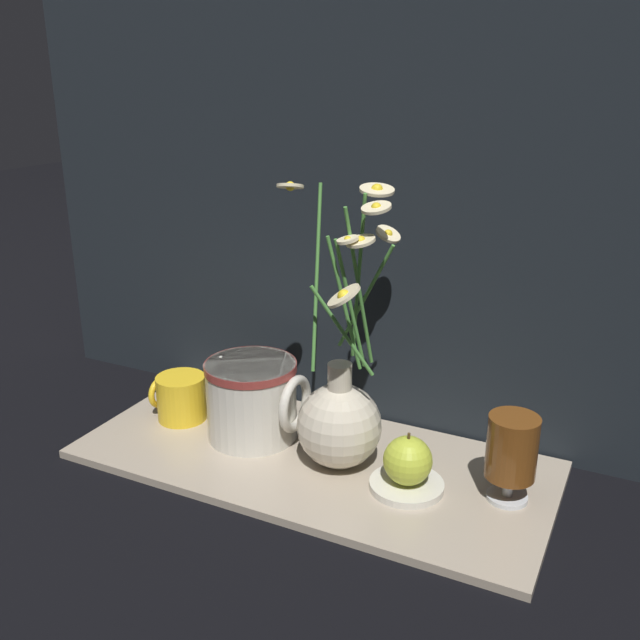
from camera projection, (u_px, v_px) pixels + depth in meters
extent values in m
plane|color=black|center=(312.00, 463.00, 1.06)|extent=(6.00, 6.00, 0.00)
cube|color=tan|center=(312.00, 460.00, 1.06)|extent=(0.70, 0.31, 0.01)
cube|color=black|center=(364.00, 73.00, 1.02)|extent=(1.20, 0.02, 1.10)
sphere|color=beige|center=(341.00, 424.00, 1.02)|extent=(0.12, 0.12, 0.12)
cylinder|color=beige|center=(341.00, 379.00, 1.00)|extent=(0.03, 0.03, 0.05)
cylinder|color=#4C8E3D|center=(350.00, 305.00, 0.94)|extent=(0.03, 0.04, 0.18)
cylinder|color=beige|center=(361.00, 241.00, 0.89)|extent=(0.05, 0.05, 0.01)
sphere|color=yellow|center=(361.00, 241.00, 0.89)|extent=(0.01, 0.01, 0.01)
cylinder|color=#4C8E3D|center=(358.00, 290.00, 0.93)|extent=(0.03, 0.06, 0.23)
cylinder|color=beige|center=(376.00, 208.00, 0.88)|extent=(0.05, 0.05, 0.01)
sphere|color=yellow|center=(376.00, 208.00, 0.88)|extent=(0.01, 0.01, 0.01)
cylinder|color=#4C8E3D|center=(342.00, 331.00, 0.93)|extent=(0.08, 0.04, 0.13)
cylinder|color=beige|center=(344.00, 296.00, 0.87)|extent=(0.06, 0.06, 0.03)
sphere|color=yellow|center=(344.00, 296.00, 0.87)|extent=(0.02, 0.02, 0.02)
cylinder|color=#4C8E3D|center=(365.00, 298.00, 1.00)|extent=(0.10, 0.04, 0.17)
cylinder|color=beige|center=(388.00, 234.00, 1.00)|extent=(0.04, 0.05, 0.02)
sphere|color=yellow|center=(388.00, 234.00, 1.00)|extent=(0.01, 0.01, 0.01)
cylinder|color=#4C8E3D|center=(344.00, 305.00, 0.94)|extent=(0.05, 0.03, 0.19)
cylinder|color=beige|center=(348.00, 240.00, 0.89)|extent=(0.04, 0.04, 0.01)
sphere|color=yellow|center=(348.00, 240.00, 0.89)|extent=(0.01, 0.01, 0.01)
cylinder|color=#4C8E3D|center=(317.00, 278.00, 0.96)|extent=(0.03, 0.07, 0.24)
cylinder|color=beige|center=(290.00, 186.00, 0.92)|extent=(0.04, 0.04, 0.01)
sphere|color=yellow|center=(290.00, 186.00, 0.92)|extent=(0.01, 0.01, 0.01)
cylinder|color=#4C8E3D|center=(358.00, 279.00, 0.96)|extent=(0.04, 0.04, 0.24)
cylinder|color=beige|center=(377.00, 190.00, 0.92)|extent=(0.06, 0.06, 0.01)
sphere|color=yellow|center=(377.00, 190.00, 0.92)|extent=(0.02, 0.02, 0.02)
cylinder|color=yellow|center=(181.00, 398.00, 1.16)|extent=(0.08, 0.08, 0.07)
torus|color=yellow|center=(159.00, 392.00, 1.18)|extent=(0.01, 0.05, 0.05)
cylinder|color=beige|center=(252.00, 400.00, 1.10)|extent=(0.14, 0.14, 0.12)
cylinder|color=maroon|center=(251.00, 367.00, 1.08)|extent=(0.14, 0.14, 0.01)
torus|color=beige|center=(295.00, 404.00, 1.06)|extent=(0.01, 0.09, 0.09)
cone|color=beige|center=(218.00, 362.00, 1.11)|extent=(0.05, 0.04, 0.05)
cylinder|color=silver|center=(507.00, 497.00, 0.95)|extent=(0.06, 0.06, 0.01)
cylinder|color=silver|center=(508.00, 485.00, 0.95)|extent=(0.01, 0.01, 0.03)
cylinder|color=brown|center=(512.00, 447.00, 0.93)|extent=(0.07, 0.07, 0.09)
cylinder|color=silver|center=(407.00, 485.00, 0.98)|extent=(0.10, 0.10, 0.01)
sphere|color=#B7C638|center=(408.00, 460.00, 0.96)|extent=(0.07, 0.07, 0.07)
cylinder|color=#4C3819|center=(409.00, 436.00, 0.95)|extent=(0.00, 0.00, 0.01)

